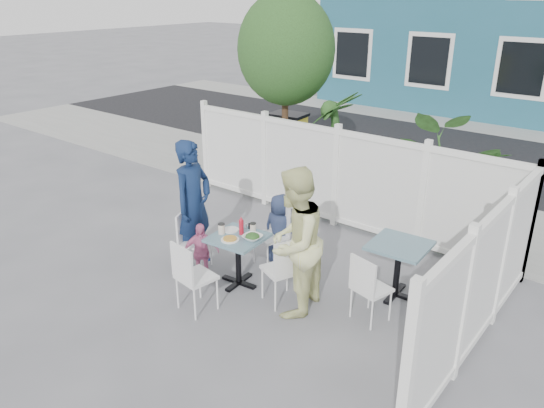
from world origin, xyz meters
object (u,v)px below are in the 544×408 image
Objects in this scene: chair_left at (190,236)px; main_table at (238,247)px; chair_right at (285,266)px; toddler at (201,252)px; spare_table at (399,256)px; boy at (280,229)px; woman at (294,243)px; man at (193,204)px; utility_cabinet at (288,145)px; chair_back at (275,229)px; chair_near at (191,273)px.

main_table is at bearing 73.07° from chair_left.
chair_right reaches higher than chair_left.
toddler is at bearing 44.01° from chair_left.
boy reaches higher than spare_table.
chair_left is (-0.78, -0.10, -0.04)m from main_table.
chair_right is 0.40m from woman.
chair_right is at bearing 69.02° from chair_left.
man is (-2.58, -0.96, 0.34)m from spare_table.
utility_cabinet is 4.95m from chair_right.
toddler is at bearing -150.30° from spare_table.
chair_right is (0.76, -0.01, -0.00)m from main_table.
woman reaches higher than utility_cabinet.
toddler is (-1.21, -0.22, -0.12)m from chair_right.
utility_cabinet is 1.47× the size of toddler.
man is (-0.85, 0.05, 0.36)m from main_table.
utility_cabinet is 1.71× the size of main_table.
utility_cabinet is at bearing 142.88° from spare_table.
chair_left is 0.37m from toddler.
chair_left is 0.95× the size of chair_back.
chair_back is (0.02, 0.74, -0.02)m from main_table.
boy is (2.23, -3.17, -0.10)m from utility_cabinet.
woman is (1.70, 0.06, 0.41)m from chair_left.
main_table is 0.86× the size of toddler.
utility_cabinet is at bearing 122.28° from chair_near.
chair_left is at bearing 116.41° from chair_right.
boy is (-1.68, -0.21, -0.05)m from spare_table.
chair_right reaches higher than spare_table.
chair_back is 0.87× the size of boy.
utility_cabinet reaches higher than chair_right.
boy reaches higher than chair_back.
chair_back is 1.26m from woman.
boy reaches higher than chair_near.
chair_near is 0.74m from toddler.
chair_back is 0.49× the size of man.
spare_table is 0.88× the size of toddler.
main_table is at bearing -66.72° from utility_cabinet.
spare_table is at bearing 130.84° from woman.
utility_cabinet is at bearing 59.51° from chair_right.
man reaches higher than chair_left.
toddler is (-2.19, -1.25, -0.15)m from spare_table.
spare_table is 2.52m from toddler.
chair_left is 0.93× the size of chair_near.
chair_right is 1.03× the size of chair_back.
chair_back is 1.08× the size of toddler.
chair_near is at bearing -90.58° from main_table.
main_table is 0.76m from chair_right.
chair_near is (-1.75, -1.84, -0.03)m from spare_table.
chair_back reaches higher than main_table.
chair_left is 1.16m from chair_back.
woman is (0.90, -0.79, 0.38)m from chair_back.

